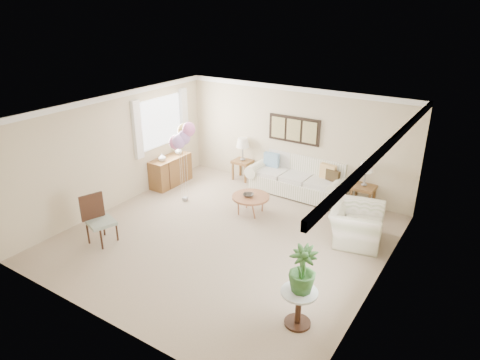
{
  "coord_description": "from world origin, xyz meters",
  "views": [
    {
      "loc": [
        4.34,
        -6.2,
        4.45
      ],
      "look_at": [
        -0.04,
        0.6,
        1.05
      ],
      "focal_mm": 32.0,
      "sensor_mm": 36.0,
      "label": 1
    }
  ],
  "objects_px": {
    "coffee_table": "(251,197)",
    "balloon_cluster": "(182,137)",
    "armchair": "(356,224)",
    "accent_chair": "(98,218)",
    "sofa": "(299,179)"
  },
  "relations": [
    {
      "from": "sofa",
      "to": "accent_chair",
      "type": "bearing_deg",
      "value": -118.39
    },
    {
      "from": "accent_chair",
      "to": "coffee_table",
      "type": "bearing_deg",
      "value": 54.65
    },
    {
      "from": "accent_chair",
      "to": "armchair",
      "type": "bearing_deg",
      "value": 33.06
    },
    {
      "from": "armchair",
      "to": "accent_chair",
      "type": "height_order",
      "value": "accent_chair"
    },
    {
      "from": "sofa",
      "to": "coffee_table",
      "type": "xyz_separation_m",
      "value": [
        -0.42,
        -1.6,
        0.03
      ]
    },
    {
      "from": "sofa",
      "to": "accent_chair",
      "type": "distance_m",
      "value": 4.84
    },
    {
      "from": "armchair",
      "to": "accent_chair",
      "type": "distance_m",
      "value": 5.09
    },
    {
      "from": "coffee_table",
      "to": "armchair",
      "type": "bearing_deg",
      "value": 2.91
    },
    {
      "from": "coffee_table",
      "to": "accent_chair",
      "type": "height_order",
      "value": "accent_chair"
    },
    {
      "from": "sofa",
      "to": "coffee_table",
      "type": "relative_size",
      "value": 3.0
    },
    {
      "from": "coffee_table",
      "to": "armchair",
      "type": "height_order",
      "value": "armchair"
    },
    {
      "from": "balloon_cluster",
      "to": "armchair",
      "type": "bearing_deg",
      "value": 5.95
    },
    {
      "from": "accent_chair",
      "to": "balloon_cluster",
      "type": "distance_m",
      "value": 2.61
    },
    {
      "from": "coffee_table",
      "to": "balloon_cluster",
      "type": "distance_m",
      "value": 2.07
    },
    {
      "from": "coffee_table",
      "to": "armchair",
      "type": "xyz_separation_m",
      "value": [
        2.38,
        0.12,
        -0.03
      ]
    }
  ]
}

